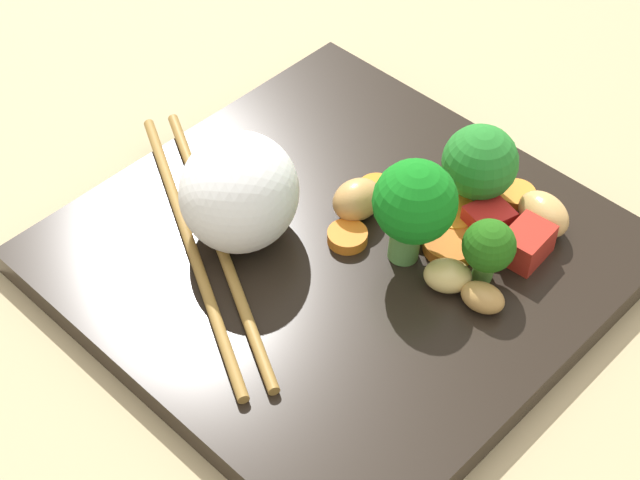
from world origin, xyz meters
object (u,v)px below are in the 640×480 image
at_px(chopstick_pair, 204,241).
at_px(square_plate, 339,256).
at_px(carrot_slice_4, 377,188).
at_px(rice_mound, 239,192).
at_px(broccoli_floret_1, 489,248).

bearing_deg(chopstick_pair, square_plate, 70.27).
distance_m(square_plate, carrot_slice_4, 0.05).
distance_m(rice_mound, broccoli_floret_1, 0.14).
xyz_separation_m(carrot_slice_4, chopstick_pair, (0.04, 0.10, 0.00)).
xyz_separation_m(broccoli_floret_1, chopstick_pair, (0.12, 0.10, -0.02)).
xyz_separation_m(rice_mound, broccoli_floret_1, (-0.12, -0.07, -0.01)).
height_order(square_plate, carrot_slice_4, carrot_slice_4).
height_order(rice_mound, chopstick_pair, rice_mound).
relative_size(square_plate, chopstick_pair, 1.31).
relative_size(broccoli_floret_1, carrot_slice_4, 1.82).
bearing_deg(broccoli_floret_1, square_plate, 30.47).
xyz_separation_m(rice_mound, carrot_slice_4, (-0.03, -0.08, -0.03)).
bearing_deg(carrot_slice_4, broccoli_floret_1, 176.26).
bearing_deg(rice_mound, chopstick_pair, 72.84).
height_order(rice_mound, broccoli_floret_1, rice_mound).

